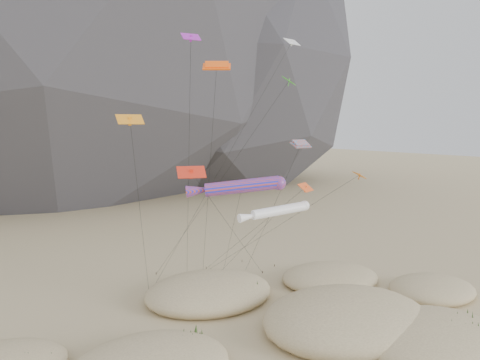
{
  "coord_description": "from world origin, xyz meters",
  "views": [
    {
      "loc": [
        -26.14,
        -25.42,
        18.42
      ],
      "look_at": [
        -0.82,
        12.0,
        13.17
      ],
      "focal_mm": 35.0,
      "sensor_mm": 36.0,
      "label": 1
    }
  ],
  "objects": [
    {
      "name": "delta_kites",
      "position": [
        0.95,
        12.11,
        18.88
      ],
      "size": [
        25.92,
        21.69,
        28.54
      ],
      "color": "purple",
      "rests_on": "ground"
    },
    {
      "name": "ground",
      "position": [
        0.0,
        0.0,
        0.0
      ],
      "size": [
        500.0,
        500.0,
        0.0
      ],
      "primitive_type": "plane",
      "color": "#CCB789",
      "rests_on": "ground"
    },
    {
      "name": "rainbow_tube_kite",
      "position": [
        -2.45,
        9.83,
        12.87
      ],
      "size": [
        11.3,
        16.38,
        13.89
      ],
      "color": "#DB4517",
      "rests_on": "ground"
    },
    {
      "name": "multi_parafoil",
      "position": [
        5.12,
        10.03,
        16.43
      ],
      "size": [
        3.29,
        13.24,
        17.07
      ],
      "color": "#FB3E1A",
      "rests_on": "ground"
    },
    {
      "name": "orange_parafoil",
      "position": [
        -2.45,
        13.59,
        23.85
      ],
      "size": [
        5.11,
        10.92,
        24.62
      ],
      "color": "#FF540D",
      "rests_on": "ground"
    },
    {
      "name": "dune_grass",
      "position": [
        -0.91,
        3.54,
        0.85
      ],
      "size": [
        41.43,
        29.18,
        1.43
      ],
      "color": "black",
      "rests_on": "ground"
    },
    {
      "name": "kite_stakes",
      "position": [
        2.64,
        23.39,
        0.15
      ],
      "size": [
        17.96,
        7.1,
        0.3
      ],
      "color": "#3F2D1E",
      "rests_on": "ground"
    },
    {
      "name": "white_tube_kite",
      "position": [
        0.51,
        7.92,
        10.58
      ],
      "size": [
        7.56,
        13.78,
        11.33
      ],
      "color": "white",
      "rests_on": "ground"
    },
    {
      "name": "dunes",
      "position": [
        -1.21,
        3.51,
        0.72
      ],
      "size": [
        52.95,
        36.53,
        4.29
      ],
      "color": "#CCB789",
      "rests_on": "ground"
    }
  ]
}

